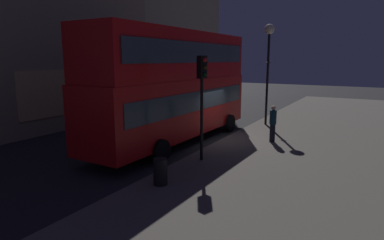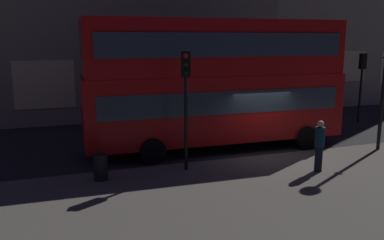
% 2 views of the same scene
% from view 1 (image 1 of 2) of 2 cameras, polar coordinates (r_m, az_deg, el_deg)
% --- Properties ---
extents(ground_plane, '(80.00, 80.00, 0.00)m').
position_cam_1_polar(ground_plane, '(16.63, 4.05, -3.53)').
color(ground_plane, '#232326').
extents(sidewalk_slab, '(44.00, 8.86, 0.12)m').
position_cam_1_polar(sidewalk_slab, '(15.23, 20.74, -5.32)').
color(sidewalk_slab, '#5B564F').
rests_on(sidewalk_slab, ground).
extents(double_decker_bus, '(10.96, 2.93, 5.36)m').
position_cam_1_polar(double_decker_bus, '(15.60, -3.01, 6.65)').
color(double_decker_bus, '#B20F0F').
rests_on(double_decker_bus, ground).
extents(traffic_light_near_kerb, '(0.38, 0.40, 4.09)m').
position_cam_1_polar(traffic_light_near_kerb, '(12.42, 1.80, 5.97)').
color(traffic_light_near_kerb, black).
rests_on(traffic_light_near_kerb, sidewalk_slab).
extents(traffic_light_far_side, '(0.34, 0.37, 3.82)m').
position_cam_1_polar(traffic_light_far_side, '(25.38, 3.99, 7.66)').
color(traffic_light_far_side, black).
rests_on(traffic_light_far_side, ground).
extents(street_lamp, '(0.59, 0.59, 5.99)m').
position_cam_1_polar(street_lamp, '(20.12, 13.39, 12.42)').
color(street_lamp, black).
rests_on(street_lamp, sidewalk_slab).
extents(pedestrian, '(0.33, 0.33, 1.78)m').
position_cam_1_polar(pedestrian, '(16.03, 14.07, -0.54)').
color(pedestrian, black).
rests_on(pedestrian, sidewalk_slab).
extents(litter_bin, '(0.45, 0.45, 0.85)m').
position_cam_1_polar(litter_bin, '(10.47, -5.61, -9.05)').
color(litter_bin, black).
rests_on(litter_bin, sidewalk_slab).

